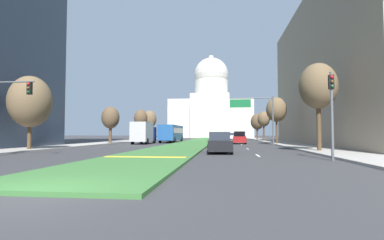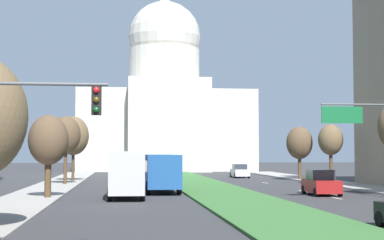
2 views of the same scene
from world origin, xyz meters
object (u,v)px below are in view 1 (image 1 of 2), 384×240
Objects in this scene: street_tree_left_mid at (110,118)px; sedan_lead_stopped at (219,143)px; street_tree_right_near at (318,87)px; sedan_far_horizon at (233,136)px; traffic_light_near_left at (1,101)px; sedan_midblock at (240,138)px; street_tree_right_mid at (276,110)px; street_tree_right_distant at (257,122)px; box_truck_delivery at (144,133)px; capitol_building at (211,108)px; street_tree_left_far at (141,118)px; street_tree_right_far at (264,119)px; sedan_distant at (165,137)px; street_tree_left_distant at (150,119)px; city_bus at (171,132)px; street_tree_left_near at (30,102)px; traffic_light_near_right at (332,104)px; overhead_guide_sign at (256,110)px.

sedan_lead_stopped is at bearing -47.73° from street_tree_left_mid.
street_tree_right_near reaches higher than sedan_far_horizon.
sedan_midblock is (17.28, 26.08, -2.93)m from traffic_light_near_left.
street_tree_right_mid is 6.81m from sedan_midblock.
street_tree_right_near is 41.56m from street_tree_right_distant.
sedan_lead_stopped is 0.73× the size of box_truck_delivery.
capitol_building is 67.68m from box_truck_delivery.
street_tree_right_distant reaches higher than box_truck_delivery.
street_tree_left_far is 25.84m from sedan_far_horizon.
street_tree_right_near is (12.72, -83.17, -5.41)m from capitol_building.
sedan_midblock is at bearing 106.87° from street_tree_right_near.
street_tree_right_distant reaches higher than street_tree_left_mid.
sedan_midblock is (-5.34, -13.01, -3.43)m from street_tree_right_far.
street_tree_right_far is 0.91× the size of box_truck_delivery.
street_tree_left_far is 6.99m from sedan_distant.
street_tree_right_far is at bearing -19.55° from street_tree_left_distant.
street_tree_right_far reaches higher than sedan_distant.
capitol_building is at bearing 83.87° from box_truck_delivery.
sedan_midblock is at bearing -26.39° from city_bus.
street_tree_left_distant reaches higher than sedan_far_horizon.
box_truck_delivery is (-19.88, 16.51, -3.88)m from street_tree_right_near.
sedan_distant is (-7.27, -50.66, -10.19)m from capitol_building.
capitol_building reaches higher than city_bus.
street_tree_left_near is at bearing -145.14° from street_tree_right_mid.
street_tree_right_mid is 0.97× the size of street_tree_left_distant.
street_tree_left_near reaches higher than sedan_midblock.
street_tree_left_near is at bearing -128.12° from street_tree_right_far.
street_tree_left_near reaches higher than sedan_lead_stopped.
traffic_light_near_right is at bearing -92.78° from street_tree_right_mid.
sedan_lead_stopped is at bearing -167.80° from street_tree_right_near.
street_tree_right_near is 1.15× the size of street_tree_left_far.
sedan_far_horizon is (-5.11, 33.17, -4.16)m from street_tree_right_mid.
capitol_building is 68.09m from street_tree_left_mid.
sedan_far_horizon is at bearing 68.40° from street_tree_left_near.
street_tree_right_mid is at bearing 87.22° from traffic_light_near_right.
sedan_distant is (-18.31, 40.22, -2.53)m from traffic_light_near_right.
street_tree_right_distant is at bearing 83.31° from overhead_guide_sign.
street_tree_left_near is 0.91× the size of street_tree_right_near.
overhead_guide_sign is at bearing 95.30° from traffic_light_near_right.
box_truck_delivery is (-19.58, -15.09, -2.61)m from street_tree_right_far.
traffic_light_near_right is 0.77× the size of street_tree_right_mid.
city_bus is at bearing 70.24° from box_truck_delivery.
street_tree_left_far is 0.60× the size of city_bus.
street_tree_right_distant is at bearing 89.83° from street_tree_right_mid.
capitol_building reaches higher than street_tree_left_near.
street_tree_left_near reaches higher than city_bus.
street_tree_right_distant is (25.26, 42.29, -0.32)m from street_tree_left_near.
sedan_lead_stopped is at bearing -3.50° from street_tree_left_near.
sedan_distant is (-11.63, 34.31, -0.02)m from sedan_lead_stopped.
overhead_guide_sign is at bearing -48.95° from sedan_distant.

